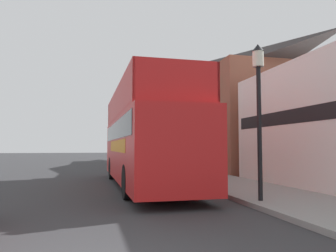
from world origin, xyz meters
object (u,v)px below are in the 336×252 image
at_px(tour_bus, 144,143).
at_px(lamp_post_third, 151,126).
at_px(lamp_post_nearest, 259,91).
at_px(lamp_post_second, 179,116).
at_px(parked_car_ahead_of_bus, 138,161).

bearing_deg(tour_bus, lamp_post_third, 77.81).
relative_size(tour_bus, lamp_post_nearest, 2.51).
bearing_deg(lamp_post_nearest, tour_bus, 114.84).
bearing_deg(lamp_post_second, lamp_post_third, 89.56).
bearing_deg(lamp_post_nearest, lamp_post_second, 89.76).
distance_m(lamp_post_second, lamp_post_third, 8.77).
xyz_separation_m(lamp_post_nearest, lamp_post_second, (0.04, 8.77, 0.11)).
bearing_deg(tour_bus, lamp_post_second, 53.80).
height_order(tour_bus, lamp_post_second, lamp_post_second).
relative_size(lamp_post_second, lamp_post_third, 1.02).
bearing_deg(parked_car_ahead_of_bus, lamp_post_second, -73.90).
xyz_separation_m(tour_bus, lamp_post_third, (2.57, 12.23, 1.49)).
xyz_separation_m(parked_car_ahead_of_bus, lamp_post_second, (1.56, -4.93, 2.69)).
relative_size(tour_bus, lamp_post_second, 2.41).
bearing_deg(lamp_post_third, parked_car_ahead_of_bus, -112.96).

